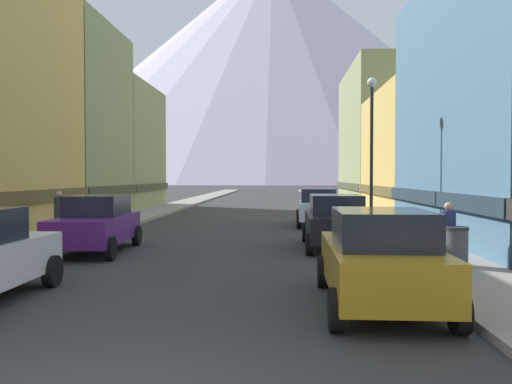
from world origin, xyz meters
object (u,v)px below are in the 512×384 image
at_px(potted_plant_1, 402,217).
at_px(car_right_1, 335,221).
at_px(car_right_0, 380,258).
at_px(pedestrian_1, 59,215).
at_px(potted_plant_0, 71,219).
at_px(pedestrian_0, 448,236).
at_px(car_left_1, 96,223).
at_px(car_right_2, 318,207).
at_px(trash_bin_right, 456,246).
at_px(streetlamp_right, 372,133).

bearing_deg(potted_plant_1, car_right_1, -125.89).
bearing_deg(potted_plant_1, car_right_0, -104.61).
relative_size(potted_plant_1, pedestrian_1, 0.59).
xyz_separation_m(potted_plant_0, potted_plant_1, (14.00, -0.35, 0.17)).
distance_m(pedestrian_0, pedestrian_1, 13.75).
bearing_deg(potted_plant_0, pedestrian_0, -33.26).
relative_size(car_left_1, car_right_0, 1.01).
bearing_deg(car_right_0, car_right_2, 89.99).
height_order(car_left_1, potted_plant_1, car_left_1).
relative_size(car_left_1, car_right_1, 1.01).
bearing_deg(trash_bin_right, pedestrian_1, 154.37).
bearing_deg(car_right_0, pedestrian_1, 136.11).
xyz_separation_m(car_left_1, car_right_2, (7.60, 9.37, 0.00)).
bearing_deg(car_left_1, pedestrian_0, -15.33).
bearing_deg(car_left_1, potted_plant_1, 27.34).
bearing_deg(streetlamp_right, pedestrian_1, -177.99).
distance_m(pedestrian_1, streetlamp_right, 12.00).
relative_size(car_right_0, potted_plant_0, 5.23).
relative_size(car_right_1, potted_plant_0, 5.21).
distance_m(car_right_1, car_right_2, 8.21).
height_order(car_left_1, car_right_0, same).
bearing_deg(pedestrian_0, car_right_1, 122.02).
height_order(trash_bin_right, potted_plant_0, trash_bin_right).
bearing_deg(trash_bin_right, pedestrian_0, 107.63).
relative_size(car_right_0, pedestrian_0, 2.82).
relative_size(car_right_2, pedestrian_1, 2.65).
relative_size(car_left_1, trash_bin_right, 4.57).
bearing_deg(car_right_1, pedestrian_1, 169.79).
relative_size(trash_bin_right, potted_plant_1, 1.00).
distance_m(trash_bin_right, potted_plant_0, 16.10).
bearing_deg(car_left_1, car_right_1, 8.70).
relative_size(car_right_2, streetlamp_right, 0.76).
bearing_deg(potted_plant_1, car_left_1, -152.66).
bearing_deg(car_left_1, streetlamp_right, 20.27).
distance_m(potted_plant_0, pedestrian_0, 15.85).
xyz_separation_m(car_right_1, pedestrian_1, (-10.05, 1.81, 0.03)).
height_order(trash_bin_right, pedestrian_0, pedestrian_0).
height_order(car_right_1, potted_plant_1, car_right_1).
xyz_separation_m(car_right_0, potted_plant_0, (-10.80, 12.63, -0.35)).
distance_m(potted_plant_1, pedestrian_0, 8.38).
xyz_separation_m(car_left_1, car_right_1, (7.60, 1.16, 0.00)).
height_order(car_right_0, car_right_1, same).
height_order(car_right_0, trash_bin_right, car_right_0).
height_order(car_right_0, pedestrian_1, pedestrian_1).
xyz_separation_m(car_left_1, streetlamp_right, (9.15, 3.38, 3.09)).
bearing_deg(pedestrian_1, potted_plant_0, 104.21).
xyz_separation_m(pedestrian_0, streetlamp_right, (-0.90, 6.14, 3.11)).
xyz_separation_m(car_right_2, trash_bin_right, (2.55, -12.44, -0.26)).
bearing_deg(car_left_1, car_right_2, 50.94).
bearing_deg(car_right_0, pedestrian_0, 58.10).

